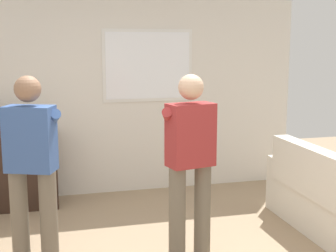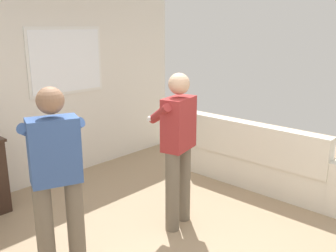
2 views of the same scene
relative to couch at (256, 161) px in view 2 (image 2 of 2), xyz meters
The scene contains 4 objects.
wall_back_with_window 3.23m from the couch, 130.87° to the left, with size 5.20×0.15×2.80m.
couch is the anchor object (origin of this frame).
person_standing_left 2.93m from the couch, behind, with size 0.52×0.52×1.68m.
person_standing_right 1.64m from the couch, behind, with size 0.54×0.51×1.68m.
Camera 2 is at (-2.35, -2.01, 2.13)m, focal length 40.00 mm.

